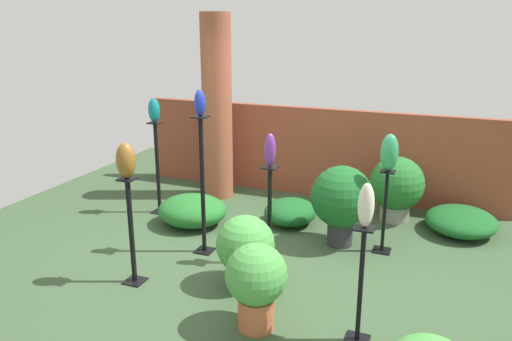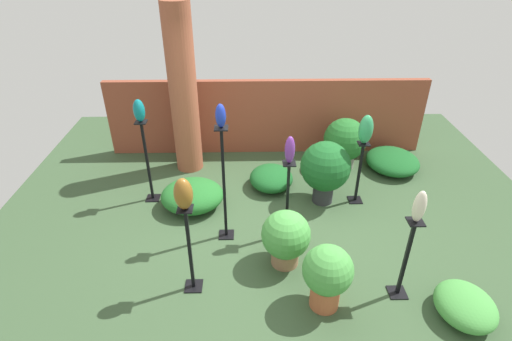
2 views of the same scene
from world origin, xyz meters
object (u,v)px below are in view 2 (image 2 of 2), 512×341
object	(u,v)px
pedestal_violet	(287,203)
pedestal_cobalt	(224,189)
art_vase_ivory	(419,206)
potted_plant_near_pillar	(327,274)
pedestal_ivory	(405,263)
art_vase_bronze	(183,194)
pedestal_teal	(148,165)
art_vase_violet	(290,150)
pedestal_bronze	(190,253)
art_vase_cobalt	(221,116)
potted_plant_front_left	(286,237)
potted_plant_walkway_edge	(325,168)
brick_pillar	(183,92)
art_vase_jade	(366,129)
pedestal_jade	(359,176)
potted_plant_back_center	(345,141)
art_vase_teal	(139,111)

from	to	relation	value
pedestal_violet	pedestal_cobalt	distance (m)	0.83
art_vase_ivory	potted_plant_near_pillar	world-z (taller)	art_vase_ivory
pedestal_ivory	art_vase_bronze	xyz separation A→B (m)	(-2.31, 0.14, 0.83)
pedestal_teal	art_vase_ivory	size ratio (longest dim) A/B	3.54
art_vase_violet	art_vase_bronze	xyz separation A→B (m)	(-1.14, -0.91, 0.00)
pedestal_bronze	art_vase_ivory	xyz separation A→B (m)	(2.31, -0.14, 0.70)
pedestal_bronze	art_vase_violet	bearing A→B (deg)	38.55
art_vase_violet	art_vase_cobalt	distance (m)	0.92
potted_plant_front_left	potted_plant_walkway_edge	bearing A→B (deg)	62.47
pedestal_cobalt	art_vase_ivory	xyz separation A→B (m)	(1.98, -1.04, 0.47)
pedestal_bronze	art_vase_cobalt	world-z (taller)	art_vase_cobalt
brick_pillar	art_vase_violet	world-z (taller)	brick_pillar
art_vase_violet	art_vase_cobalt	xyz separation A→B (m)	(-0.80, -0.01, 0.45)
brick_pillar	pedestal_ivory	distance (m)	4.04
art_vase_violet	potted_plant_front_left	distance (m)	1.03
art_vase_bronze	potted_plant_front_left	xyz separation A→B (m)	(1.08, 0.37, -0.88)
art_vase_violet	art_vase_jade	xyz separation A→B (m)	(1.12, 0.76, -0.10)
pedestal_jade	art_vase_jade	bearing A→B (deg)	0.00
pedestal_ivory	pedestal_violet	bearing A→B (deg)	138.15
art_vase_ivory	pedestal_bronze	bearing A→B (deg)	176.45
art_vase_jade	potted_plant_near_pillar	world-z (taller)	art_vase_jade
potted_plant_walkway_edge	pedestal_bronze	bearing A→B (deg)	-136.41
pedestal_teal	art_vase_jade	world-z (taller)	art_vase_jade
potted_plant_back_center	potted_plant_near_pillar	xyz separation A→B (m)	(-0.82, -2.99, -0.03)
pedestal_cobalt	potted_plant_back_center	bearing A→B (deg)	43.07
art_vase_ivory	art_vase_jade	bearing A→B (deg)	91.71
brick_pillar	pedestal_violet	size ratio (longest dim) A/B	2.43
pedestal_violet	pedestal_ivory	size ratio (longest dim) A/B	1.08
potted_plant_front_left	potted_plant_near_pillar	distance (m)	0.76
art_vase_ivory	potted_plant_walkway_edge	distance (m)	2.00
art_vase_violet	potted_plant_walkway_edge	distance (m)	1.22
pedestal_bronze	art_vase_bronze	size ratio (longest dim) A/B	3.16
art_vase_bronze	potted_plant_front_left	distance (m)	1.44
art_vase_bronze	potted_plant_walkway_edge	size ratio (longest dim) A/B	0.36
pedestal_jade	art_vase_violet	bearing A→B (deg)	-145.79
art_vase_jade	potted_plant_near_pillar	distance (m)	2.23
brick_pillar	pedestal_teal	xyz separation A→B (m)	(-0.46, -0.96, -0.76)
art_vase_bronze	potted_plant_walkway_edge	bearing A→B (deg)	43.59
pedestal_jade	potted_plant_front_left	world-z (taller)	pedestal_jade
pedestal_bronze	potted_plant_back_center	bearing A→B (deg)	50.00
art_vase_ivory	art_vase_teal	size ratio (longest dim) A/B	1.13
brick_pillar	art_vase_bronze	distance (m)	2.77
art_vase_ivory	potted_plant_walkway_edge	size ratio (longest dim) A/B	0.37
potted_plant_front_left	pedestal_jade	bearing A→B (deg)	47.71
pedestal_jade	art_vase_bronze	bearing A→B (deg)	-143.54
pedestal_teal	potted_plant_near_pillar	distance (m)	3.08
pedestal_cobalt	art_vase_cobalt	xyz separation A→B (m)	(0.00, 0.00, 1.00)
brick_pillar	art_vase_bronze	world-z (taller)	brick_pillar
pedestal_ivory	pedestal_cobalt	bearing A→B (deg)	152.14
pedestal_violet	art_vase_teal	bearing A→B (deg)	155.92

